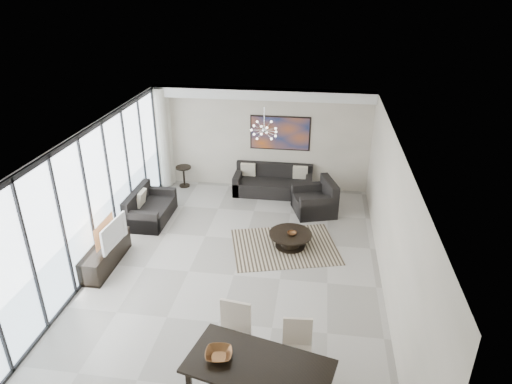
% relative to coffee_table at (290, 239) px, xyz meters
% --- Properties ---
extents(room_shell, '(6.00, 9.00, 2.90)m').
position_rel_coffee_table_xyz_m(room_shell, '(-0.61, -1.28, 1.26)').
color(room_shell, '#A8A39B').
rests_on(room_shell, ground).
extents(window_wall, '(0.37, 8.95, 2.90)m').
position_rel_coffee_table_xyz_m(window_wall, '(-3.93, -1.28, 1.27)').
color(window_wall, white).
rests_on(window_wall, floor).
extents(soffit, '(5.98, 0.40, 0.26)m').
position_rel_coffee_table_xyz_m(soffit, '(-1.07, 3.02, 2.58)').
color(soffit, white).
rests_on(soffit, room_shell).
extents(painting, '(1.68, 0.04, 0.98)m').
position_rel_coffee_table_xyz_m(painting, '(-0.57, 3.19, 1.46)').
color(painting, '#B75319').
rests_on(painting, room_shell).
extents(chandelier, '(0.66, 0.66, 0.71)m').
position_rel_coffee_table_xyz_m(chandelier, '(-0.77, 1.22, 2.16)').
color(chandelier, silver).
rests_on(chandelier, room_shell).
extents(rug, '(2.72, 2.35, 0.01)m').
position_rel_coffee_table_xyz_m(rug, '(-0.12, -0.03, -0.19)').
color(rug, black).
rests_on(rug, floor).
extents(coffee_table, '(0.98, 0.98, 0.34)m').
position_rel_coffee_table_xyz_m(coffee_table, '(0.00, 0.00, 0.00)').
color(coffee_table, black).
rests_on(coffee_table, floor).
extents(bowl_coffee, '(0.22, 0.22, 0.07)m').
position_rel_coffee_table_xyz_m(bowl_coffee, '(0.04, -0.06, 0.18)').
color(bowl_coffee, brown).
rests_on(bowl_coffee, coffee_table).
extents(sofa_main, '(2.18, 0.89, 0.79)m').
position_rel_coffee_table_xyz_m(sofa_main, '(-0.70, 2.79, 0.07)').
color(sofa_main, black).
rests_on(sofa_main, floor).
extents(loveseat, '(0.87, 1.55, 0.78)m').
position_rel_coffee_table_xyz_m(loveseat, '(-3.62, 0.78, 0.07)').
color(loveseat, black).
rests_on(loveseat, floor).
extents(armchair, '(1.26, 1.29, 0.88)m').
position_rel_coffee_table_xyz_m(armchair, '(0.52, 1.78, 0.11)').
color(armchair, black).
rests_on(armchair, floor).
extents(side_table, '(0.45, 0.45, 0.62)m').
position_rel_coffee_table_xyz_m(side_table, '(-3.33, 2.87, 0.22)').
color(side_table, black).
rests_on(side_table, floor).
extents(tv_console, '(0.46, 1.63, 0.51)m').
position_rel_coffee_table_xyz_m(tv_console, '(-3.83, -1.30, 0.06)').
color(tv_console, black).
rests_on(tv_console, floor).
extents(television, '(0.20, 0.98, 0.56)m').
position_rel_coffee_table_xyz_m(television, '(-3.67, -1.26, 0.59)').
color(television, gray).
rests_on(television, tv_console).
extents(dining_table, '(2.16, 1.43, 0.82)m').
position_rel_coffee_table_xyz_m(dining_table, '(-0.12, -4.38, 0.55)').
color(dining_table, black).
rests_on(dining_table, floor).
extents(dining_chair_nw, '(0.56, 0.56, 1.07)m').
position_rel_coffee_table_xyz_m(dining_chair_nw, '(-0.63, -3.53, 0.42)').
color(dining_chair_nw, beige).
rests_on(dining_chair_nw, floor).
extents(dining_chair_ne, '(0.48, 0.48, 0.97)m').
position_rel_coffee_table_xyz_m(dining_chair_ne, '(0.37, -3.64, 0.36)').
color(dining_chair_ne, beige).
rests_on(dining_chair_ne, floor).
extents(bowl_dining, '(0.41, 0.41, 0.09)m').
position_rel_coffee_table_xyz_m(bowl_dining, '(-0.69, -4.32, 0.68)').
color(bowl_dining, brown).
rests_on(bowl_dining, dining_table).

